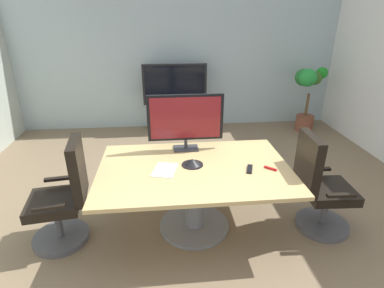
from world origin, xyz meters
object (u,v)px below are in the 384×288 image
at_px(office_chair_left, 64,202).
at_px(conference_table, 194,182).
at_px(potted_plant, 308,90).
at_px(remote_control, 250,169).
at_px(wall_display_unit, 175,109).
at_px(conference_phone, 192,162).
at_px(office_chair_right, 319,192).
at_px(tv_monitor, 186,119).

bearing_deg(office_chair_left, conference_table, 85.78).
relative_size(office_chair_left, potted_plant, 0.88).
bearing_deg(remote_control, office_chair_left, -162.69).
height_order(office_chair_left, potted_plant, potted_plant).
distance_m(wall_display_unit, conference_phone, 2.93).
bearing_deg(remote_control, potted_plant, 74.38).
distance_m(office_chair_right, remote_control, 0.81).
bearing_deg(tv_monitor, potted_plant, 42.09).
bearing_deg(tv_monitor, remote_control, -43.71).
height_order(office_chair_right, remote_control, office_chair_right).
relative_size(office_chair_left, wall_display_unit, 0.83).
height_order(tv_monitor, wall_display_unit, tv_monitor).
relative_size(office_chair_right, wall_display_unit, 0.83).
distance_m(tv_monitor, potted_plant, 3.39).
distance_m(office_chair_right, wall_display_unit, 3.39).
bearing_deg(conference_table, office_chair_left, -176.94).
bearing_deg(conference_phone, office_chair_left, -174.48).
distance_m(potted_plant, remote_control, 3.42).
xyz_separation_m(office_chair_left, remote_control, (1.84, -0.04, 0.29)).
relative_size(office_chair_left, tv_monitor, 1.30).
bearing_deg(remote_control, wall_display_unit, 119.45).
height_order(conference_table, office_chair_right, office_chair_right).
bearing_deg(conference_table, tv_monitor, 96.27).
xyz_separation_m(tv_monitor, wall_display_unit, (-0.00, 2.50, -0.65)).
height_order(conference_phone, remote_control, conference_phone).
bearing_deg(potted_plant, conference_phone, -132.75).
relative_size(tv_monitor, remote_control, 4.94).
distance_m(tv_monitor, conference_phone, 0.52).
height_order(conference_table, remote_control, remote_control).
bearing_deg(remote_control, conference_phone, -177.55).
distance_m(conference_table, tv_monitor, 0.71).
distance_m(conference_table, potted_plant, 3.68).
bearing_deg(office_chair_left, tv_monitor, 105.79).
xyz_separation_m(tv_monitor, remote_control, (0.59, -0.57, -0.35)).
distance_m(office_chair_left, tv_monitor, 1.50).
bearing_deg(wall_display_unit, office_chair_left, -112.34).
bearing_deg(tv_monitor, conference_table, -83.73).
xyz_separation_m(conference_table, tv_monitor, (-0.05, 0.46, 0.53)).
height_order(office_chair_left, tv_monitor, tv_monitor).
relative_size(office_chair_right, potted_plant, 0.88).
bearing_deg(remote_control, conference_table, -172.51).
bearing_deg(conference_phone, office_chair_right, -8.64).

